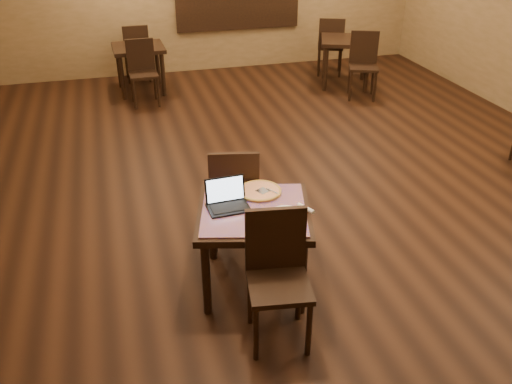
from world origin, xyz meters
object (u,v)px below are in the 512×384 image
object	(u,v)px
pizza_pan	(260,192)
other_table_b_chair_far	(137,50)
laptop	(227,199)
other_table_a_chair_far	(331,43)
other_table_a	(347,47)
chair_main_far	(234,192)
other_table_b_chair_near	(142,68)
tiled_table	(254,219)
other_table_b	(139,54)
chair_main_near	(277,269)
other_table_a_chair_near	(363,61)

from	to	relation	value
pizza_pan	other_table_b_chair_far	bearing A→B (deg)	95.72
laptop	other_table_b_chair_far	size ratio (longest dim) A/B	0.34
other_table_a_chair_far	other_table_a	bearing A→B (deg)	114.17
chair_main_far	other_table_a	bearing A→B (deg)	-112.30
chair_main_far	other_table_b_chair_near	distance (m)	4.38
chair_main_far	tiled_table	bearing A→B (deg)	104.54
other_table_b	other_table_b_chair_near	size ratio (longest dim) A/B	0.84
chair_main_far	pizza_pan	size ratio (longest dim) A/B	2.79
tiled_table	other_table_b_chair_far	xyz separation A→B (m)	(-0.47, 6.14, -0.09)
chair_main_far	other_table_b	xyz separation A→B (m)	(-0.45, 4.94, 0.06)
other_table_b_chair_near	other_table_b_chair_far	size ratio (longest dim) A/B	1.00
tiled_table	other_table_b	xyz separation A→B (m)	(-0.47, 5.55, -0.01)
tiled_table	pizza_pan	bearing A→B (deg)	78.27
pizza_pan	other_table_a_chair_far	world-z (taller)	other_table_a_chair_far
tiled_table	chair_main_near	size ratio (longest dim) A/B	1.08
pizza_pan	other_table_b_chair_far	world-z (taller)	other_table_b_chair_far
other_table_a	other_table_a_chair_near	size ratio (longest dim) A/B	1.07
chair_main_near	other_table_b_chair_far	bearing A→B (deg)	102.68
tiled_table	other_table_a	world-z (taller)	other_table_a
laptop	other_table_b_chair_far	distance (m)	6.05
tiled_table	pizza_pan	size ratio (longest dim) A/B	3.01
tiled_table	other_table_a_chair_near	size ratio (longest dim) A/B	1.07
tiled_table	pizza_pan	world-z (taller)	pizza_pan
pizza_pan	other_table_a	bearing A→B (deg)	58.43
other_table_b_chair_far	tiled_table	bearing A→B (deg)	92.98
chair_main_near	other_table_a_chair_near	distance (m)	5.80
other_table_b_chair_far	other_table_a_chair_near	bearing A→B (deg)	151.45
other_table_a_chair_far	other_table_b	world-z (taller)	other_table_a_chair_far
chair_main_far	other_table_a	xyz separation A→B (m)	(3.04, 4.34, 0.09)
other_table_a	other_table_a_chair_near	world-z (taller)	other_table_a_chair_near
chair_main_far	other_table_a_chair_far	bearing A→B (deg)	-108.53
chair_main_near	other_table_a_chair_near	bearing A→B (deg)	67.02
pizza_pan	laptop	bearing A→B (deg)	-156.90
other_table_a_chair_near	tiled_table	bearing A→B (deg)	-104.03
other_table_a	other_table_b_chair_far	distance (m)	3.68
tiled_table	chair_main_near	xyz separation A→B (m)	(0.01, -0.61, -0.07)
other_table_a_chair_near	pizza_pan	bearing A→B (deg)	-104.48
chair_main_near	other_table_a_chair_near	world-z (taller)	other_table_a_chair_near
other_table_a_chair_near	other_table_b_chair_near	world-z (taller)	other_table_a_chair_near
chair_main_far	laptop	size ratio (longest dim) A/B	3.01
other_table_b_chair_near	chair_main_near	bearing A→B (deg)	-86.39
chair_main_far	other_table_a_chair_far	xyz separation A→B (m)	(3.00, 4.96, 0.01)
chair_main_near	pizza_pan	world-z (taller)	chair_main_near
other_table_b_chair_far	pizza_pan	bearing A→B (deg)	94.32
other_table_b_chair_near	other_table_b_chair_far	xyz separation A→B (m)	(0.00, 1.17, 0.00)
chair_main_near	pizza_pan	distance (m)	0.87
other_table_b_chair_far	other_table_b_chair_near	bearing A→B (deg)	88.38
laptop	other_table_a_chair_far	xyz separation A→B (m)	(3.18, 5.47, -0.23)
tiled_table	laptop	distance (m)	0.28
tiled_table	other_table_a_chair_far	size ratio (longest dim) A/B	1.07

